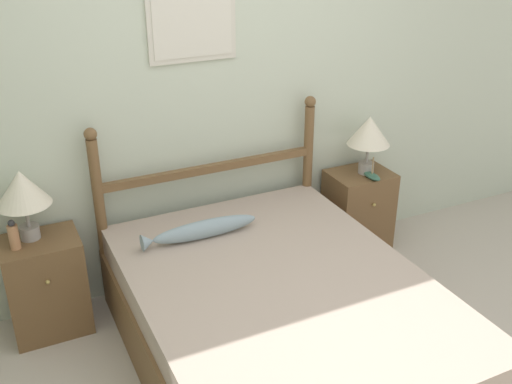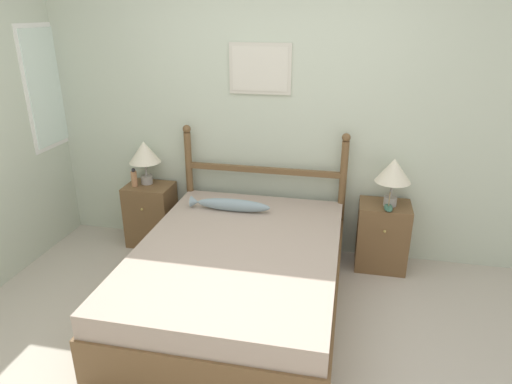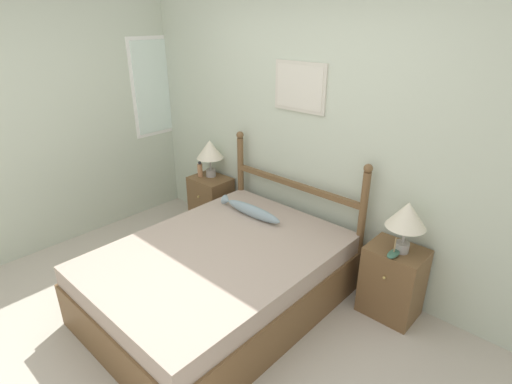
{
  "view_description": "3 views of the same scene",
  "coord_description": "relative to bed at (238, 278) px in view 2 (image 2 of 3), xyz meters",
  "views": [
    {
      "loc": [
        -1.33,
        -1.66,
        2.31
      ],
      "look_at": [
        -0.04,
        1.03,
        0.88
      ],
      "focal_mm": 42.0,
      "sensor_mm": 36.0,
      "label": 1
    },
    {
      "loc": [
        0.67,
        -2.24,
        2.16
      ],
      "look_at": [
        -0.04,
        1.07,
        0.8
      ],
      "focal_mm": 32.0,
      "sensor_mm": 36.0,
      "label": 2
    },
    {
      "loc": [
        1.99,
        -1.18,
        2.25
      ],
      "look_at": [
        -0.13,
        1.13,
        0.87
      ],
      "focal_mm": 28.0,
      "sensor_mm": 36.0,
      "label": 3
    }
  ],
  "objects": [
    {
      "name": "model_boat",
      "position": [
        1.1,
        0.77,
        0.36
      ],
      "size": [
        0.07,
        0.17,
        0.16
      ],
      "color": "#386651",
      "rests_on": "nightstand_right"
    },
    {
      "name": "nightstand_left",
      "position": [
        -1.09,
        0.88,
        0.03
      ],
      "size": [
        0.43,
        0.36,
        0.6
      ],
      "color": "brown",
      "rests_on": "ground_plane"
    },
    {
      "name": "nightstand_right",
      "position": [
        1.09,
        0.88,
        0.03
      ],
      "size": [
        0.43,
        0.36,
        0.6
      ],
      "color": "brown",
      "rests_on": "ground_plane"
    },
    {
      "name": "bed",
      "position": [
        0.0,
        0.0,
        0.0
      ],
      "size": [
        1.5,
        2.03,
        0.54
      ],
      "color": "brown",
      "rests_on": "ground_plane"
    },
    {
      "name": "fish_pillow",
      "position": [
        -0.22,
        0.61,
        0.33
      ],
      "size": [
        0.7,
        0.1,
        0.11
      ],
      "color": "#8499A3",
      "rests_on": "bed"
    },
    {
      "name": "headboard",
      "position": [
        0.0,
        0.98,
        0.38
      ],
      "size": [
        1.51,
        0.07,
        1.18
      ],
      "color": "brown",
      "rests_on": "ground_plane"
    },
    {
      "name": "table_lamp_right",
      "position": [
        1.12,
        0.86,
        0.64
      ],
      "size": [
        0.3,
        0.3,
        0.42
      ],
      "color": "gray",
      "rests_on": "nightstand_right"
    },
    {
      "name": "bottle",
      "position": [
        -1.21,
        0.84,
        0.42
      ],
      "size": [
        0.06,
        0.06,
        0.18
      ],
      "color": "tan",
      "rests_on": "nightstand_left"
    },
    {
      "name": "wall_back",
      "position": [
        0.08,
        1.11,
        1.01
      ],
      "size": [
        6.4,
        0.08,
        2.55
      ],
      "color": "beige",
      "rests_on": "ground_plane"
    },
    {
      "name": "table_lamp_left",
      "position": [
        -1.12,
        0.92,
        0.64
      ],
      "size": [
        0.3,
        0.3,
        0.42
      ],
      "color": "gray",
      "rests_on": "nightstand_left"
    },
    {
      "name": "ground_plane",
      "position": [
        0.08,
        -0.62,
        -0.27
      ],
      "size": [
        16.0,
        16.0,
        0.0
      ],
      "primitive_type": "plane",
      "color": "#B7AD9E"
    }
  ]
}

